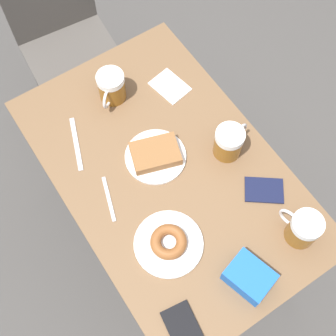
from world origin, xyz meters
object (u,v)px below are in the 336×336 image
(passport_near_edge, at_px, (264,190))
(fork, at_px, (109,199))
(plate_with_cake, at_px, (155,155))
(beer_mug_right, at_px, (303,228))
(plate_with_donut, at_px, (169,243))
(napkin_folded, at_px, (170,86))
(knife, at_px, (76,144))
(passport_far_edge, at_px, (182,326))
(beer_mug_center, at_px, (112,86))
(beer_mug_left, at_px, (229,142))
(chair, at_px, (62,31))
(blue_pouch, at_px, (249,277))

(passport_near_edge, bearing_deg, fork, 149.85)
(plate_with_cake, height_order, beer_mug_right, beer_mug_right)
(plate_with_cake, bearing_deg, passport_near_edge, -52.46)
(plate_with_donut, height_order, napkin_folded, plate_with_donut)
(knife, distance_m, passport_far_edge, 0.70)
(plate_with_cake, relative_size, knife, 1.03)
(beer_mug_center, relative_size, beer_mug_right, 0.88)
(beer_mug_left, bearing_deg, plate_with_cake, 152.74)
(plate_with_donut, relative_size, beer_mug_left, 1.57)
(beer_mug_left, relative_size, passport_far_edge, 1.01)
(chair, bearing_deg, beer_mug_center, -88.99)
(passport_far_edge, bearing_deg, blue_pouch, 0.90)
(beer_mug_right, height_order, passport_far_edge, beer_mug_right)
(napkin_folded, distance_m, blue_pouch, 0.74)
(chair, distance_m, beer_mug_left, 1.03)
(chair, relative_size, blue_pouch, 5.40)
(fork, bearing_deg, passport_far_edge, -92.94)
(passport_near_edge, bearing_deg, beer_mug_left, 93.55)
(plate_with_donut, height_order, beer_mug_left, beer_mug_left)
(plate_with_donut, relative_size, passport_near_edge, 1.42)
(fork, bearing_deg, passport_near_edge, -30.15)
(beer_mug_center, bearing_deg, passport_near_edge, -69.60)
(napkin_folded, height_order, passport_near_edge, passport_near_edge)
(beer_mug_center, distance_m, blue_pouch, 0.79)
(chair, distance_m, napkin_folded, 0.70)
(beer_mug_right, bearing_deg, passport_far_edge, -176.58)
(beer_mug_right, bearing_deg, chair, 97.54)
(beer_mug_center, bearing_deg, plate_with_donut, -103.91)
(plate_with_donut, height_order, passport_far_edge, plate_with_donut)
(plate_with_cake, relative_size, blue_pouch, 1.33)
(plate_with_cake, height_order, knife, plate_with_cake)
(beer_mug_right, height_order, fork, beer_mug_right)
(chair, height_order, beer_mug_center, chair)
(chair, height_order, blue_pouch, chair)
(beer_mug_center, height_order, knife, beer_mug_center)
(beer_mug_center, bearing_deg, fork, -123.12)
(napkin_folded, height_order, knife, napkin_folded)
(passport_near_edge, distance_m, blue_pouch, 0.30)
(beer_mug_left, relative_size, fork, 0.88)
(plate_with_cake, distance_m, beer_mug_center, 0.30)
(beer_mug_center, relative_size, passport_far_edge, 0.89)
(plate_with_cake, distance_m, passport_far_edge, 0.56)
(beer_mug_left, xyz_separation_m, beer_mug_center, (-0.21, 0.41, 0.00))
(fork, bearing_deg, knife, 87.58)
(chair, relative_size, passport_far_edge, 6.17)
(beer_mug_right, xyz_separation_m, fork, (-0.44, 0.43, -0.06))
(plate_with_cake, xyz_separation_m, plate_with_donut, (-0.13, -0.28, -0.00))
(napkin_folded, height_order, passport_far_edge, passport_far_edge)
(knife, bearing_deg, chair, 69.62)
(fork, bearing_deg, chair, 74.08)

